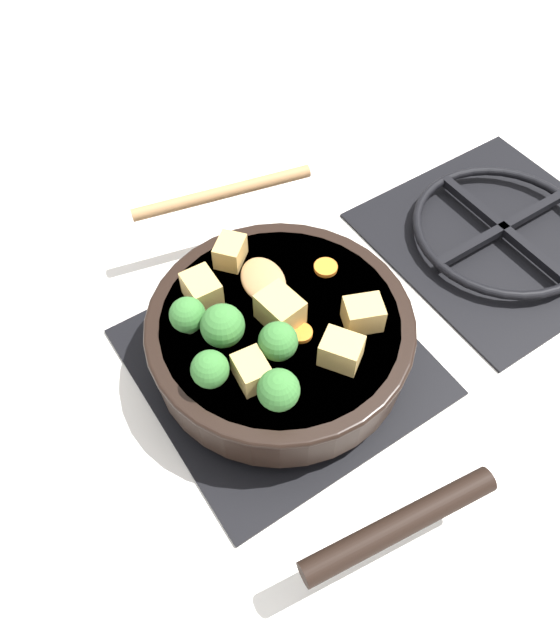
# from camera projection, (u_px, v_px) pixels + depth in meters

# --- Properties ---
(ground_plane) EXTENTS (2.40, 2.40, 0.00)m
(ground_plane) POSITION_uv_depth(u_px,v_px,m) (280.00, 362.00, 0.74)
(ground_plane) COLOR white
(front_burner_grate) EXTENTS (0.31, 0.31, 0.03)m
(front_burner_grate) POSITION_uv_depth(u_px,v_px,m) (280.00, 357.00, 0.73)
(front_burner_grate) COLOR black
(front_burner_grate) RESTS_ON ground_plane
(rear_burner_grate) EXTENTS (0.31, 0.31, 0.03)m
(rear_burner_grate) POSITION_uv_depth(u_px,v_px,m) (501.00, 233.00, 0.84)
(rear_burner_grate) COLOR black
(rear_burner_grate) RESTS_ON ground_plane
(skillet_pan) EXTENTS (0.41, 0.29, 0.06)m
(skillet_pan) POSITION_uv_depth(u_px,v_px,m) (281.00, 336.00, 0.69)
(skillet_pan) COLOR black
(skillet_pan) RESTS_ON front_burner_grate
(wooden_spoon) EXTENTS (0.22, 0.23, 0.02)m
(wooden_spoon) POSITION_uv_depth(u_px,v_px,m) (239.00, 228.00, 0.74)
(wooden_spoon) COLOR #A87A4C
(wooden_spoon) RESTS_ON skillet_pan
(tofu_cube_center_large) EXTENTS (0.05, 0.05, 0.03)m
(tofu_cube_center_large) POSITION_uv_depth(u_px,v_px,m) (341.00, 351.00, 0.63)
(tofu_cube_center_large) COLOR tan
(tofu_cube_center_large) RESTS_ON skillet_pan
(tofu_cube_near_handle) EXTENTS (0.04, 0.03, 0.03)m
(tofu_cube_near_handle) POSITION_uv_depth(u_px,v_px,m) (202.00, 290.00, 0.67)
(tofu_cube_near_handle) COLOR tan
(tofu_cube_near_handle) RESTS_ON skillet_pan
(tofu_cube_east_chunk) EXTENTS (0.05, 0.04, 0.04)m
(tofu_cube_east_chunk) POSITION_uv_depth(u_px,v_px,m) (275.00, 311.00, 0.65)
(tofu_cube_east_chunk) COLOR tan
(tofu_cube_east_chunk) RESTS_ON skillet_pan
(tofu_cube_west_chunk) EXTENTS (0.04, 0.03, 0.03)m
(tofu_cube_west_chunk) POSITION_uv_depth(u_px,v_px,m) (252.00, 371.00, 0.61)
(tofu_cube_west_chunk) COLOR tan
(tofu_cube_west_chunk) RESTS_ON skillet_pan
(tofu_cube_back_piece) EXTENTS (0.05, 0.05, 0.03)m
(tofu_cube_back_piece) POSITION_uv_depth(u_px,v_px,m) (230.00, 252.00, 0.71)
(tofu_cube_back_piece) COLOR tan
(tofu_cube_back_piece) RESTS_ON skillet_pan
(tofu_cube_front_piece) EXTENTS (0.04, 0.05, 0.03)m
(tofu_cube_front_piece) POSITION_uv_depth(u_px,v_px,m) (363.00, 314.00, 0.65)
(tofu_cube_front_piece) COLOR tan
(tofu_cube_front_piece) RESTS_ON skillet_pan
(broccoli_floret_near_spoon) EXTENTS (0.04, 0.04, 0.05)m
(broccoli_floret_near_spoon) POSITION_uv_depth(u_px,v_px,m) (278.00, 342.00, 0.62)
(broccoli_floret_near_spoon) COLOR #709956
(broccoli_floret_near_spoon) RESTS_ON skillet_pan
(broccoli_floret_center_top) EXTENTS (0.04, 0.04, 0.05)m
(broccoli_floret_center_top) POSITION_uv_depth(u_px,v_px,m) (188.00, 315.00, 0.64)
(broccoli_floret_center_top) COLOR #709956
(broccoli_floret_center_top) RESTS_ON skillet_pan
(broccoli_floret_east_rim) EXTENTS (0.05, 0.05, 0.05)m
(broccoli_floret_east_rim) POSITION_uv_depth(u_px,v_px,m) (223.00, 326.00, 0.63)
(broccoli_floret_east_rim) COLOR #709956
(broccoli_floret_east_rim) RESTS_ON skillet_pan
(broccoli_floret_west_rim) EXTENTS (0.04, 0.04, 0.05)m
(broccoli_floret_west_rim) POSITION_uv_depth(u_px,v_px,m) (278.00, 390.00, 0.59)
(broccoli_floret_west_rim) COLOR #709956
(broccoli_floret_west_rim) RESTS_ON skillet_pan
(broccoli_floret_north_edge) EXTENTS (0.04, 0.04, 0.05)m
(broccoli_floret_north_edge) POSITION_uv_depth(u_px,v_px,m) (210.00, 370.00, 0.60)
(broccoli_floret_north_edge) COLOR #709956
(broccoli_floret_north_edge) RESTS_ON skillet_pan
(carrot_slice_orange_thin) EXTENTS (0.03, 0.03, 0.01)m
(carrot_slice_orange_thin) POSITION_uv_depth(u_px,v_px,m) (326.00, 267.00, 0.71)
(carrot_slice_orange_thin) COLOR orange
(carrot_slice_orange_thin) RESTS_ON skillet_pan
(carrot_slice_near_center) EXTENTS (0.02, 0.02, 0.01)m
(carrot_slice_near_center) POSITION_uv_depth(u_px,v_px,m) (301.00, 333.00, 0.66)
(carrot_slice_near_center) COLOR orange
(carrot_slice_near_center) RESTS_ON skillet_pan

